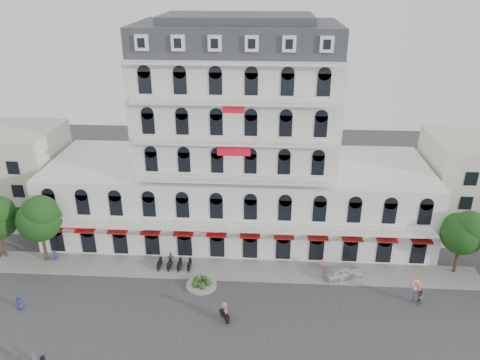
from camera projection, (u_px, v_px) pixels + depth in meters
name	position (u px, v px, depth m)	size (l,w,h in m)	color
ground	(225.00, 327.00, 42.92)	(120.00, 120.00, 0.00)	#38383A
sidewalk	(232.00, 269.00, 51.09)	(53.00, 4.00, 0.16)	gray
main_building	(238.00, 156.00, 55.25)	(45.00, 15.00, 25.80)	silver
flank_building_west	(7.00, 174.00, 60.35)	(14.00, 10.00, 12.00)	beige
traffic_island	(201.00, 284.00, 48.45)	(3.20, 3.20, 1.60)	gray
parked_scooter_row	(175.00, 269.00, 51.29)	(4.40, 1.80, 1.10)	black
tree_west_inner	(39.00, 217.00, 50.40)	(4.76, 4.76, 8.25)	#382314
tree_east_inner	(463.00, 231.00, 48.56)	(4.40, 4.37, 7.57)	#382314
parked_car	(343.00, 272.00, 49.54)	(1.68, 4.17, 1.42)	silver
rider_center	(224.00, 311.00, 43.41)	(1.07, 1.52, 1.99)	black
pedestrian_left	(19.00, 302.00, 44.96)	(0.74, 0.48, 1.52)	navy
pedestrian_mid	(171.00, 259.00, 51.62)	(0.97, 0.40, 1.66)	#5A5961
pedestrian_right	(323.00, 265.00, 50.72)	(0.97, 0.56, 1.50)	pink
pedestrian_far	(55.00, 256.00, 52.38)	(0.54, 0.36, 1.49)	navy
balloon_vendor	(418.00, 293.00, 45.52)	(1.32, 1.27, 2.45)	slate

